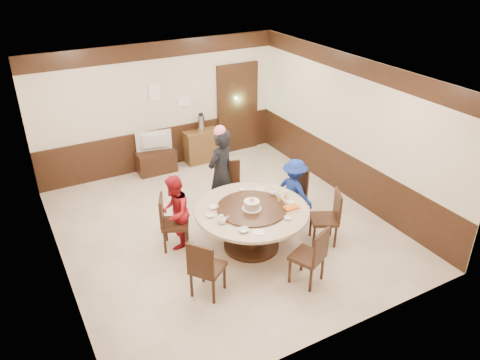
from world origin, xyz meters
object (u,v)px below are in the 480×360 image
person_blue (294,191)px  television (154,142)px  person_standing (221,174)px  side_cabinet (202,146)px  shrimp_platter (291,208)px  thermos (201,123)px  banquet_table (252,220)px  person_red (175,212)px  birthday_cake (252,205)px  tv_stand (156,162)px

person_blue → television: person_blue is taller
person_standing → side_cabinet: bearing=-128.6°
shrimp_platter → thermos: thermos is taller
shrimp_platter → side_cabinet: shrimp_platter is taller
shrimp_platter → person_blue: bearing=51.8°
banquet_table → person_red: 1.28m
banquet_table → birthday_cake: size_ratio=5.92×
person_standing → birthday_cake: size_ratio=5.35×
person_standing → television: person_standing is taller
person_standing → tv_stand: bearing=-100.9°
person_standing → shrimp_platter: person_standing is taller
tv_stand → television: television is taller
person_red → person_blue: (2.19, -0.29, -0.03)m
birthday_cake → shrimp_platter: birthday_cake is taller
television → thermos: thermos is taller
banquet_table → person_blue: person_blue is taller
person_blue → television: (-1.54, 3.13, 0.11)m
television → shrimp_platter: bearing=114.8°
person_standing → person_blue: size_ratio=1.38×
tv_stand → banquet_table: bearing=-82.9°
side_cabinet → thermos: (0.01, 0.00, 0.56)m
person_standing → thermos: size_ratio=4.48×
thermos → television: bearing=-178.5°
television → side_cabinet: 1.19m
side_cabinet → person_blue: bearing=-82.8°
thermos → banquet_table: bearing=-101.4°
tv_stand → thermos: thermos is taller
person_standing → shrimp_platter: size_ratio=5.67×
person_blue → shrimp_platter: (-0.56, -0.71, 0.16)m
banquet_table → tv_stand: (-0.43, 3.50, -0.28)m
banquet_table → birthday_cake: bearing=-121.6°
person_blue → thermos: size_ratio=3.23×
shrimp_platter → thermos: 3.87m
person_standing → side_cabinet: (0.66, 2.32, -0.48)m
shrimp_platter → person_red: bearing=148.6°
person_standing → person_red: bearing=3.0°
tv_stand → side_cabinet: 1.15m
shrimp_platter → thermos: bearing=87.6°
person_standing → shrimp_platter: bearing=85.5°
person_red → shrimp_platter: person_red is taller
person_standing → television: 2.34m
birthday_cake → banquet_table: bearing=58.4°
side_cabinet → thermos: bearing=0.0°
person_blue → birthday_cake: (-1.13, -0.41, 0.24)m
banquet_table → person_standing: 1.25m
person_red → birthday_cake: size_ratio=4.08×
person_standing → tv_stand: person_standing is taller
side_cabinet → person_red: bearing=-122.1°
birthday_cake → shrimp_platter: (0.57, -0.30, -0.08)m
banquet_table → side_cabinet: 3.60m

